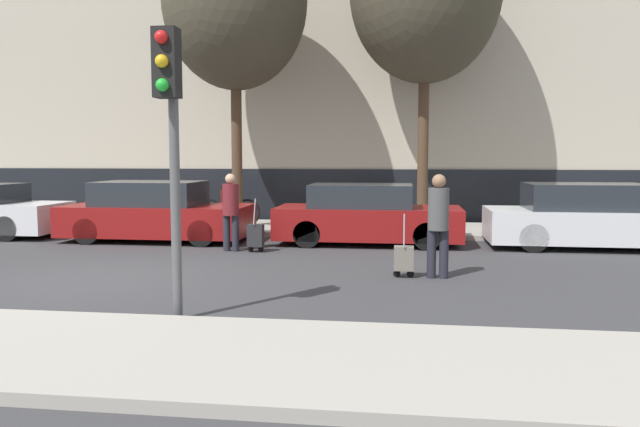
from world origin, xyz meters
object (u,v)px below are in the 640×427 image
object	(u,v)px
parked_car_1	(156,213)
traffic_light	(170,115)
parked_car_2	(367,216)
parked_bicycle	(228,212)
trolley_left	(256,235)
pedestrian_left	(231,208)
parked_car_3	(591,218)
pedestrian_right	(438,219)
bare_tree_down_street	(235,1)
trolley_right	(404,258)

from	to	relation	value
parked_car_1	traffic_light	size ratio (longest dim) A/B	1.25
parked_car_2	parked_bicycle	bearing A→B (deg)	150.07
parked_car_1	trolley_left	xyz separation A→B (m)	(2.75, -1.41, -0.31)
pedestrian_left	parked_car_1	bearing A→B (deg)	-24.02
parked_car_3	parked_bicycle	size ratio (longest dim) A/B	2.54
traffic_light	parked_bicycle	world-z (taller)	traffic_light
parked_car_2	parked_bicycle	distance (m)	4.49
parked_car_1	pedestrian_left	world-z (taller)	pedestrian_left
pedestrian_right	parked_bicycle	size ratio (longest dim) A/B	0.96
parked_car_1	parked_car_3	world-z (taller)	parked_car_3
bare_tree_down_street	pedestrian_left	bearing A→B (deg)	-76.92
trolley_left	parked_car_2	bearing A→B (deg)	34.74
pedestrian_right	pedestrian_left	bearing A→B (deg)	149.09
pedestrian_left	trolley_right	distance (m)	4.37
parked_bicycle	traffic_light	bearing A→B (deg)	-77.81
parked_bicycle	parked_car_1	bearing A→B (deg)	-114.63
parked_car_1	parked_car_2	distance (m)	4.97
parked_car_1	parked_car_3	distance (m)	9.83
parked_car_2	trolley_right	world-z (taller)	parked_car_2
trolley_left	traffic_light	world-z (taller)	traffic_light
parked_car_3	trolley_left	distance (m)	7.24
pedestrian_left	parked_bicycle	bearing A→B (deg)	-65.86
parked_car_3	bare_tree_down_street	xyz separation A→B (m)	(-8.42, 1.98, 5.32)
parked_car_1	parked_bicycle	size ratio (longest dim) A/B	2.45
parked_car_3	traffic_light	world-z (taller)	traffic_light
pedestrian_left	trolley_right	xyz separation A→B (m)	(3.61, -2.38, -0.61)
parked_car_2	trolley_left	size ratio (longest dim) A/B	3.71
pedestrian_left	traffic_light	distance (m)	5.84
pedestrian_left	pedestrian_right	size ratio (longest dim) A/B	0.96
parked_car_2	traffic_light	size ratio (longest dim) A/B	1.20
bare_tree_down_street	parked_car_3	bearing A→B (deg)	-13.23
parked_car_2	parked_car_3	world-z (taller)	parked_car_3
trolley_left	parked_bicycle	bearing A→B (deg)	113.90
parked_car_3	trolley_left	xyz separation A→B (m)	(-7.07, -1.53, -0.31)
parked_car_1	pedestrian_left	distance (m)	2.60
parked_car_2	parked_bicycle	world-z (taller)	parked_car_2
traffic_light	parked_bicycle	size ratio (longest dim) A/B	1.96
trolley_left	parked_bicycle	size ratio (longest dim) A/B	0.63
parked_car_2	traffic_light	xyz separation A→B (m)	(-1.89, -7.02, 1.85)
trolley_right	pedestrian_right	bearing A→B (deg)	1.40
pedestrian_left	pedestrian_right	bearing A→B (deg)	157.64
parked_car_3	parked_bicycle	xyz separation A→B (m)	(-8.74, 2.24, -0.17)
trolley_left	parked_car_1	bearing A→B (deg)	152.89
trolley_right	traffic_light	bearing A→B (deg)	-130.74
parked_car_1	trolley_left	distance (m)	3.11
parked_car_3	parked_bicycle	distance (m)	9.03
parked_car_1	bare_tree_down_street	bearing A→B (deg)	56.17
parked_car_3	parked_car_2	bearing A→B (deg)	179.98
pedestrian_right	bare_tree_down_street	size ratio (longest dim) A/B	0.21
trolley_left	pedestrian_right	xyz separation A→B (m)	(3.62, -2.29, 0.62)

